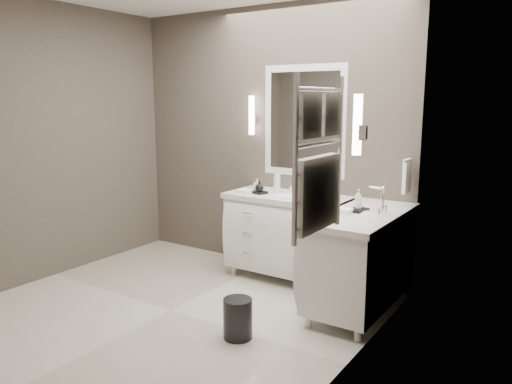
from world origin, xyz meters
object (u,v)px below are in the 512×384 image
Objects in this scene: vanity_right at (361,255)px; waste_bin at (238,318)px; towel_ladder at (318,167)px; vanity_back at (289,231)px.

waste_bin is (-0.57, -0.99, -0.33)m from vanity_right.
towel_ladder reaches higher than vanity_right.
waste_bin is at bearing -76.74° from vanity_back.
vanity_right is 4.05× the size of waste_bin.
vanity_back reaches higher than waste_bin.
vanity_back is 4.05× the size of waste_bin.
vanity_back is at bearing 159.62° from vanity_right.
vanity_back is at bearing 124.10° from towel_ladder.
vanity_right is 1.18m from waste_bin.
vanity_right is 1.60m from towel_ladder.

